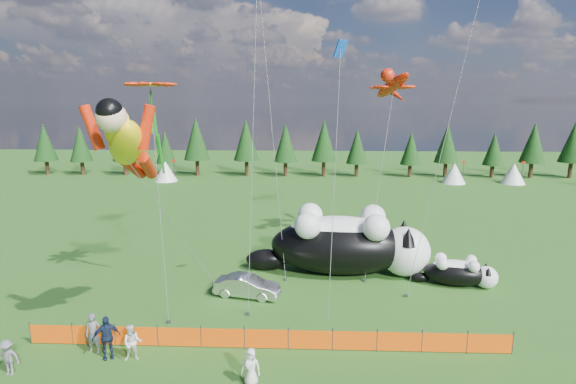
{
  "coord_description": "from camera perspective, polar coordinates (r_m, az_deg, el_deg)",
  "views": [
    {
      "loc": [
        1.75,
        -21.6,
        11.12
      ],
      "look_at": [
        0.7,
        4.0,
        5.9
      ],
      "focal_mm": 28.0,
      "sensor_mm": 36.0,
      "label": 1
    }
  ],
  "objects": [
    {
      "name": "spectator_a",
      "position": [
        22.75,
        -23.51,
        -16.14
      ],
      "size": [
        0.72,
        0.51,
        1.85
      ],
      "primitive_type": "imported",
      "rotation": [
        0.0,
        0.0,
        0.1
      ],
      "color": "#5A5B5F",
      "rests_on": "ground"
    },
    {
      "name": "flower_kite",
      "position": [
        25.78,
        -17.1,
        12.56
      ],
      "size": [
        3.85,
        5.59,
        12.45
      ],
      "color": "red",
      "rests_on": "ground"
    },
    {
      "name": "cat_small",
      "position": [
        29.72,
        20.92,
        -9.46
      ],
      "size": [
        5.03,
        2.49,
        1.83
      ],
      "rotation": [
        0.0,
        0.0,
        -0.2
      ],
      "color": "black",
      "rests_on": "ground"
    },
    {
      "name": "tree_line",
      "position": [
        67.0,
        0.85,
        5.41
      ],
      "size": [
        90.0,
        4.0,
        8.0
      ],
      "primitive_type": null,
      "color": "black",
      "rests_on": "ground"
    },
    {
      "name": "festival_tents",
      "position": [
        63.05,
        10.77,
        2.44
      ],
      "size": [
        50.0,
        3.2,
        2.8
      ],
      "primitive_type": null,
      "color": "white",
      "rests_on": "ground"
    },
    {
      "name": "car",
      "position": [
        26.55,
        -5.21,
        -11.83
      ],
      "size": [
        3.98,
        2.05,
        1.25
      ],
      "primitive_type": "imported",
      "rotation": [
        0.0,
        0.0,
        1.37
      ],
      "color": "silver",
      "rests_on": "ground"
    },
    {
      "name": "spectator_e",
      "position": [
        19.12,
        -4.75,
        -21.27
      ],
      "size": [
        0.8,
        0.56,
        1.56
      ],
      "primitive_type": "imported",
      "rotation": [
        0.0,
        0.0,
        -0.08
      ],
      "color": "silver",
      "rests_on": "ground"
    },
    {
      "name": "safety_fence",
      "position": [
        21.49,
        -2.76,
        -18.12
      ],
      "size": [
        22.06,
        0.06,
        1.1
      ],
      "color": "#262626",
      "rests_on": "ground"
    },
    {
      "name": "diamond_kite_a",
      "position": [
        26.48,
        -4.04,
        22.41
      ],
      "size": [
        0.79,
        4.8,
        18.16
      ],
      "color": "blue",
      "rests_on": "ground"
    },
    {
      "name": "ground",
      "position": [
        24.36,
        -2.11,
        -15.66
      ],
      "size": [
        160.0,
        160.0,
        0.0
      ],
      "primitive_type": "plane",
      "color": "#0C370A",
      "rests_on": "ground"
    },
    {
      "name": "superhero_kite",
      "position": [
        20.39,
        -19.85,
        5.79
      ],
      "size": [
        5.88,
        8.9,
        12.42
      ],
      "color": "yellow",
      "rests_on": "ground"
    },
    {
      "name": "spectator_d",
      "position": [
        22.79,
        -32.06,
        -17.39
      ],
      "size": [
        1.01,
        0.55,
        1.54
      ],
      "primitive_type": "imported",
      "rotation": [
        0.0,
        0.0,
        0.03
      ],
      "color": "#5A5B5F",
      "rests_on": "ground"
    },
    {
      "name": "cat_large",
      "position": [
        29.63,
        7.57,
        -6.4
      ],
      "size": [
        12.03,
        4.79,
        4.34
      ],
      "rotation": [
        0.0,
        0.0,
        -0.07
      ],
      "color": "black",
      "rests_on": "ground"
    },
    {
      "name": "spectator_b",
      "position": [
        21.6,
        -19.16,
        -17.65
      ],
      "size": [
        0.87,
        0.61,
        1.65
      ],
      "primitive_type": "imported",
      "rotation": [
        0.0,
        0.0,
        0.18
      ],
      "color": "silver",
      "rests_on": "ground"
    },
    {
      "name": "diamond_kite_c",
      "position": [
        22.03,
        6.65,
        16.46
      ],
      "size": [
        1.11,
        3.51,
        14.36
      ],
      "color": "blue",
      "rests_on": "ground"
    },
    {
      "name": "gecko_kite",
      "position": [
        34.59,
        13.11,
        13.01
      ],
      "size": [
        5.08,
        10.98,
        14.48
      ],
      "color": "red",
      "rests_on": "ground"
    },
    {
      "name": "spectator_c",
      "position": [
        22.08,
        -22.05,
        -16.73
      ],
      "size": [
        1.3,
        1.06,
        1.97
      ],
      "primitive_type": "imported",
      "rotation": [
        0.0,
        0.0,
        0.48
      ],
      "color": "#15213A",
      "rests_on": "ground"
    }
  ]
}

